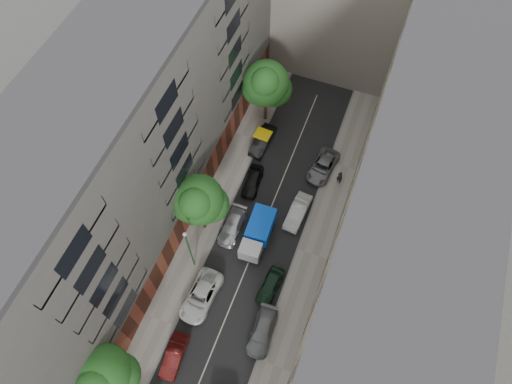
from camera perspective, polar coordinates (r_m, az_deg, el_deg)
The scene contains 21 objects.
ground at distance 45.78m, azimuth 0.41°, elevation -5.55°, with size 120.00×120.00×0.00m, color #4C4C49.
road_surface at distance 45.77m, azimuth 0.41°, elevation -5.55°, with size 8.00×44.00×0.02m, color black.
sidewalk_left at distance 46.79m, azimuth -5.92°, elevation -3.31°, with size 3.00×44.00×0.15m, color gray.
sidewalk_right at distance 45.28m, azimuth 7.00°, elevation -7.73°, with size 3.00×44.00×0.15m, color gray.
building_left at distance 40.26m, azimuth -14.39°, elevation 5.57°, with size 8.00×44.00×20.00m, color #524F4D.
building_right at distance 36.63m, azimuth 16.89°, elevation -4.50°, with size 8.00×44.00×20.00m, color #BBAB91.
tarp_truck at distance 44.40m, azimuth 0.23°, elevation -5.19°, with size 2.35×5.49×2.50m.
car_left_1 at distance 42.33m, azimuth -10.17°, elevation -19.49°, with size 1.42×4.07×1.34m, color #4A0F0E.
car_left_2 at distance 43.17m, azimuth -6.90°, elevation -12.76°, with size 2.47×5.35×1.49m, color silver.
car_left_3 at distance 45.58m, azimuth -2.98°, elevation -4.28°, with size 1.85×4.56×1.32m, color #B9B8BD.
car_left_4 at distance 47.97m, azimuth -0.45°, elevation 1.39°, with size 1.65×4.09×1.39m, color black.
car_left_5 at distance 50.82m, azimuth 0.84°, elevation 6.44°, with size 1.57×4.50×1.48m, color black.
car_right_1 at distance 42.13m, azimuth 0.81°, elevation -17.05°, with size 1.90×4.69×1.36m, color slate.
car_right_2 at distance 43.27m, azimuth 1.77°, elevation -11.60°, with size 1.56×3.89×1.32m, color black.
car_right_3 at distance 46.34m, azimuth 5.23°, elevation -2.48°, with size 1.55×4.46×1.47m, color silver.
car_right_4 at distance 49.48m, azimuth 8.34°, elevation 3.19°, with size 2.25×4.89×1.36m, color slate.
tree_near at distance 38.50m, azimuth -18.53°, elevation -21.03°, with size 4.84×4.49×7.76m.
tree_mid at distance 41.47m, azimuth -7.12°, elevation -1.23°, with size 5.06×4.75×8.16m.
tree_far at distance 49.21m, azimuth 1.33°, elevation 13.19°, with size 5.26×4.98×8.39m.
lamp_post at distance 40.89m, azimuth -8.42°, elevation -6.78°, with size 0.36×0.36×7.16m.
pedestrian at distance 48.58m, azimuth 10.41°, elevation 1.83°, with size 0.66×0.43×1.82m, color black.
Camera 1 is at (6.33, -17.61, 41.78)m, focal length 32.00 mm.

